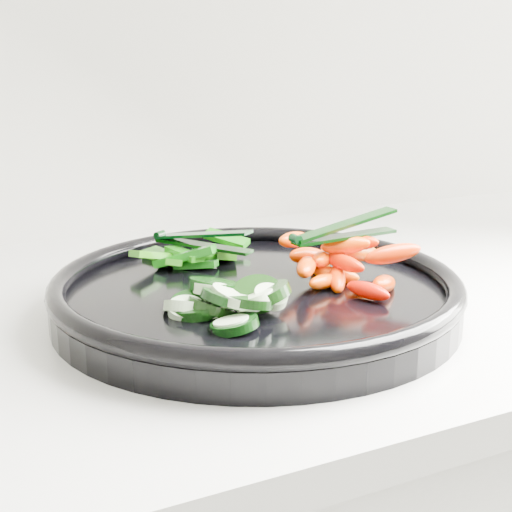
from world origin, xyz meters
name	(u,v)px	position (x,y,z in m)	size (l,w,h in m)	color
veggie_tray	(256,292)	(-0.14, 1.64, 0.95)	(0.46, 0.46, 0.04)	black
cucumber_pile	(223,302)	(-0.20, 1.59, 0.96)	(0.11, 0.12, 0.04)	black
carrot_pile	(339,263)	(-0.07, 1.61, 0.97)	(0.13, 0.15, 0.05)	#FA5400
pepper_pile	(191,256)	(-0.17, 1.74, 0.96)	(0.14, 0.10, 0.04)	#13710A
tong_carrot	(342,231)	(-0.06, 1.62, 1.00)	(0.11, 0.02, 0.02)	black
tong_pepper	(200,240)	(-0.16, 1.73, 0.98)	(0.08, 0.10, 0.02)	black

